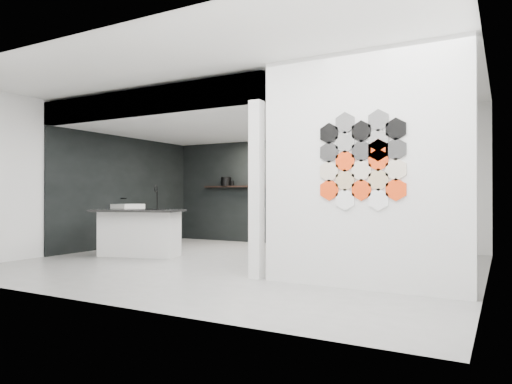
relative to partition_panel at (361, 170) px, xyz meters
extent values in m
cube|color=slate|center=(-2.23, 1.00, -1.40)|extent=(7.00, 6.00, 0.01)
cube|color=silver|center=(0.00, 0.00, 0.00)|extent=(2.45, 0.15, 2.80)
cube|color=black|center=(-3.52, 3.97, -0.22)|extent=(4.40, 0.04, 2.35)
cube|color=black|center=(-5.70, 2.00, -0.22)|extent=(0.04, 4.00, 2.35)
cube|color=silver|center=(-3.52, 2.00, 1.15)|extent=(4.40, 4.00, 0.40)
cube|color=silver|center=(-1.41, 0.00, -0.22)|extent=(0.16, 0.16, 2.35)
cube|color=silver|center=(-3.52, 0.08, 1.15)|extent=(4.40, 0.16, 0.40)
cube|color=silver|center=(-5.46, 1.80, -0.55)|extent=(0.40, 0.60, 0.12)
cube|color=black|center=(-3.43, 3.87, -0.10)|extent=(3.00, 0.15, 0.04)
cube|color=silver|center=(-4.31, 0.91, -1.00)|extent=(1.49, 0.88, 0.80)
cube|color=black|center=(-4.29, 0.83, -0.58)|extent=(1.72, 1.11, 0.04)
cube|color=black|center=(-4.09, 1.02, -0.57)|extent=(0.50, 0.46, 0.01)
cylinder|color=black|center=(-4.14, 1.20, -0.37)|extent=(0.03, 0.03, 0.37)
torus|color=black|center=(-4.13, 1.14, -0.18)|extent=(0.05, 0.13, 0.13)
cylinder|color=black|center=(-4.34, 3.87, 0.02)|extent=(0.30, 0.30, 0.20)
ellipsoid|color=black|center=(-2.64, 3.87, -0.01)|extent=(0.20, 0.20, 0.14)
cylinder|color=gray|center=(-2.08, 3.87, -0.03)|extent=(0.15, 0.15, 0.10)
cylinder|color=gray|center=(-2.08, 3.87, -0.01)|extent=(0.11, 0.11, 0.14)
cylinder|color=black|center=(-3.52, 3.87, 0.01)|extent=(0.07, 0.07, 0.18)
cylinder|color=black|center=(-4.17, 3.87, -0.02)|extent=(0.10, 0.10, 0.11)
cylinder|color=#F23C0C|center=(-0.37, -0.09, -0.24)|extent=(0.26, 0.02, 0.26)
cylinder|color=beige|center=(-0.37, -0.09, -0.01)|extent=(0.26, 0.02, 0.26)
cylinder|color=#2D2D2D|center=(-0.37, -0.09, 0.21)|extent=(0.26, 0.02, 0.26)
cylinder|color=black|center=(-0.37, -0.09, 0.44)|extent=(0.26, 0.02, 0.26)
cylinder|color=white|center=(-0.17, -0.09, -0.35)|extent=(0.26, 0.02, 0.26)
cylinder|color=tan|center=(-0.17, -0.09, -0.13)|extent=(0.26, 0.02, 0.26)
cylinder|color=#F23C0C|center=(-0.17, -0.09, 0.10)|extent=(0.26, 0.02, 0.26)
cylinder|color=silver|center=(-0.17, -0.09, 0.33)|extent=(0.26, 0.02, 0.26)
cylinder|color=black|center=(-0.17, -0.09, 0.55)|extent=(0.26, 0.02, 0.26)
cylinder|color=#F23C0C|center=(0.02, -0.09, -0.24)|extent=(0.26, 0.02, 0.26)
cylinder|color=beige|center=(0.02, -0.09, -0.01)|extent=(0.26, 0.02, 0.26)
cylinder|color=#2D2D2D|center=(0.02, -0.09, 0.21)|extent=(0.26, 0.02, 0.26)
cylinder|color=black|center=(0.02, -0.09, 0.44)|extent=(0.26, 0.02, 0.26)
cylinder|color=white|center=(0.22, -0.09, -0.35)|extent=(0.26, 0.02, 0.26)
cylinder|color=tan|center=(0.22, -0.09, -0.13)|extent=(0.26, 0.02, 0.26)
cylinder|color=#F23C0C|center=(0.22, -0.09, 0.10)|extent=(0.26, 0.02, 0.26)
cylinder|color=silver|center=(0.22, -0.09, 0.33)|extent=(0.26, 0.02, 0.26)
cylinder|color=black|center=(0.22, -0.09, 0.55)|extent=(0.26, 0.02, 0.26)
cylinder|color=#F23C0C|center=(0.42, -0.09, -0.24)|extent=(0.26, 0.02, 0.26)
cylinder|color=beige|center=(0.42, -0.09, -0.01)|extent=(0.26, 0.02, 0.26)
cylinder|color=#2D2D2D|center=(0.42, -0.09, 0.21)|extent=(0.26, 0.02, 0.26)
cylinder|color=black|center=(0.42, -0.09, 0.44)|extent=(0.26, 0.02, 0.26)
cylinder|color=#F23C0C|center=(0.22, -0.09, 0.21)|extent=(0.26, 0.02, 0.26)
camera|label=1|loc=(1.49, -5.29, -0.30)|focal=32.00mm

